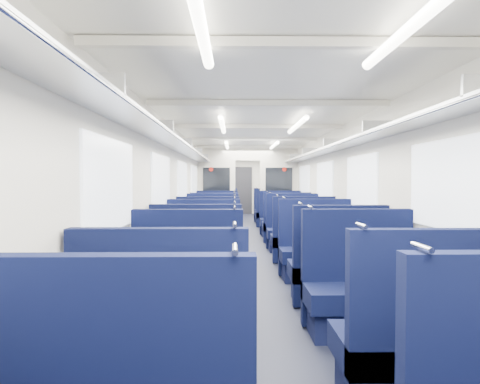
{
  "coord_description": "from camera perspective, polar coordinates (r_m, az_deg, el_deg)",
  "views": [
    {
      "loc": [
        -0.37,
        -8.57,
        1.46
      ],
      "look_at": [
        -0.21,
        3.07,
        1.11
      ],
      "focal_mm": 30.76,
      "sensor_mm": 36.0,
      "label": 1
    }
  ],
  "objects": [
    {
      "name": "floor",
      "position": [
        8.7,
        1.71,
        -7.95
      ],
      "size": [
        2.8,
        18.0,
        0.01
      ],
      "primitive_type": "cube",
      "color": "black",
      "rests_on": "ground"
    },
    {
      "name": "ceiling",
      "position": [
        8.62,
        1.72,
        7.64
      ],
      "size": [
        2.8,
        18.0,
        0.01
      ],
      "primitive_type": "cube",
      "color": "white",
      "rests_on": "wall_left"
    },
    {
      "name": "wall_left",
      "position": [
        8.63,
        -7.61,
        -0.2
      ],
      "size": [
        0.02,
        18.0,
        2.35
      ],
      "primitive_type": "cube",
      "color": "beige",
      "rests_on": "floor"
    },
    {
      "name": "dado_left",
      "position": [
        8.7,
        -7.49,
        -5.64
      ],
      "size": [
        0.03,
        17.9,
        0.7
      ],
      "primitive_type": "cube",
      "color": "black",
      "rests_on": "floor"
    },
    {
      "name": "wall_right",
      "position": [
        8.75,
        10.91,
        -0.19
      ],
      "size": [
        0.02,
        18.0,
        2.35
      ],
      "primitive_type": "cube",
      "color": "beige",
      "rests_on": "floor"
    },
    {
      "name": "dado_right",
      "position": [
        8.81,
        10.78,
        -5.55
      ],
      "size": [
        0.03,
        17.9,
        0.7
      ],
      "primitive_type": "cube",
      "color": "black",
      "rests_on": "floor"
    },
    {
      "name": "wall_far",
      "position": [
        17.57,
        0.43,
        0.79
      ],
      "size": [
        2.8,
        0.02,
        2.35
      ],
      "primitive_type": "cube",
      "color": "beige",
      "rests_on": "floor"
    },
    {
      "name": "luggage_rack_left",
      "position": [
        8.62,
        -6.39,
        5.11
      ],
      "size": [
        0.36,
        17.4,
        0.18
      ],
      "color": "#B2B5BA",
      "rests_on": "wall_left"
    },
    {
      "name": "luggage_rack_right",
      "position": [
        8.73,
        9.73,
        5.06
      ],
      "size": [
        0.36,
        17.4,
        0.18
      ],
      "color": "#B2B5BA",
      "rests_on": "wall_right"
    },
    {
      "name": "windows",
      "position": [
        8.12,
        1.86,
        1.43
      ],
      "size": [
        2.78,
        15.6,
        0.75
      ],
      "color": "white",
      "rests_on": "wall_left"
    },
    {
      "name": "ceiling_fittings",
      "position": [
        8.35,
        1.8,
        7.41
      ],
      "size": [
        2.7,
        16.06,
        0.11
      ],
      "color": "silver",
      "rests_on": "ceiling"
    },
    {
      "name": "end_door",
      "position": [
        17.52,
        0.44,
        0.21
      ],
      "size": [
        0.75,
        0.06,
        2.0
      ],
      "primitive_type": "cube",
      "color": "black",
      "rests_on": "floor"
    },
    {
      "name": "bulkhead",
      "position": [
        11.55,
        1.07,
        0.58
      ],
      "size": [
        2.8,
        0.1,
        2.35
      ],
      "color": "silver",
      "rests_on": "floor"
    },
    {
      "name": "seat_4",
      "position": [
        2.85,
        -10.61,
        -20.77
      ],
      "size": [
        1.08,
        0.6,
        1.21
      ],
      "color": "#0B1134",
      "rests_on": "floor"
    },
    {
      "name": "seat_5",
      "position": [
        3.01,
        24.34,
        -19.66
      ],
      "size": [
        1.08,
        0.6,
        1.21
      ],
      "color": "#0B1134",
      "rests_on": "floor"
    },
    {
      "name": "seat_6",
      "position": [
        4.03,
        -7.48,
        -14.0
      ],
      "size": [
        1.08,
        0.6,
        1.21
      ],
      "color": "#0B1134",
      "rests_on": "floor"
    },
    {
      "name": "seat_7",
      "position": [
        4.19,
        16.4,
        -13.43
      ],
      "size": [
        1.08,
        0.6,
        1.21
      ],
      "color": "#0B1134",
      "rests_on": "floor"
    },
    {
      "name": "seat_8",
      "position": [
        5.12,
        -5.98,
        -10.59
      ],
      "size": [
        1.08,
        0.6,
        1.21
      ],
      "color": "#0B1134",
      "rests_on": "floor"
    },
    {
      "name": "seat_9",
      "position": [
        5.05,
        13.27,
        -10.8
      ],
      "size": [
        1.08,
        0.6,
        1.21
      ],
      "color": "#0B1134",
      "rests_on": "floor"
    },
    {
      "name": "seat_10",
      "position": [
        6.05,
        -5.15,
        -8.67
      ],
      "size": [
        1.08,
        0.6,
        1.21
      ],
      "color": "#0B1134",
      "rests_on": "floor"
    },
    {
      "name": "seat_11",
      "position": [
        6.21,
        10.53,
        -8.43
      ],
      "size": [
        1.08,
        0.6,
        1.21
      ],
      "color": "#0B1134",
      "rests_on": "floor"
    },
    {
      "name": "seat_12",
      "position": [
        7.28,
        -4.4,
        -6.9
      ],
      "size": [
        1.08,
        0.6,
        1.21
      ],
      "color": "#0B1134",
      "rests_on": "floor"
    },
    {
      "name": "seat_13",
      "position": [
        7.42,
        8.63,
        -6.76
      ],
      "size": [
        1.08,
        0.6,
        1.21
      ],
      "color": "#0B1134",
      "rests_on": "floor"
    },
    {
      "name": "seat_14",
      "position": [
        8.52,
        -3.86,
        -5.64
      ],
      "size": [
        1.08,
        0.6,
        1.21
      ],
      "color": "#0B1134",
      "rests_on": "floor"
    },
    {
      "name": "seat_15",
      "position": [
        8.55,
        7.35,
        -5.62
      ],
      "size": [
        1.08,
        0.6,
        1.21
      ],
      "color": "#0B1134",
      "rests_on": "floor"
    },
    {
      "name": "seat_16",
      "position": [
        9.47,
        -3.55,
        -4.9
      ],
      "size": [
        1.08,
        0.6,
        1.21
      ],
      "color": "#0B1134",
      "rests_on": "floor"
    },
    {
      "name": "seat_17",
      "position": [
        9.65,
        6.41,
        -4.78
      ],
      "size": [
        1.08,
        0.6,
        1.21
      ],
      "color": "#0B1134",
      "rests_on": "floor"
    },
    {
      "name": "seat_18",
      "position": [
        10.69,
        -3.23,
        -4.14
      ],
      "size": [
        1.08,
        0.6,
        1.21
      ],
      "color": "#0B1134",
      "rests_on": "floor"
    },
    {
      "name": "seat_19",
      "position": [
        10.73,
        5.67,
        -4.12
      ],
      "size": [
        1.08,
        0.6,
        1.21
      ],
      "color": "#0B1134",
      "rests_on": "floor"
    },
    {
      "name": "seat_20",
      "position": [
        12.68,
        -2.85,
        -3.22
      ],
      "size": [
        1.08,
        0.6,
        1.21
      ],
      "color": "#0B1134",
      "rests_on": "floor"
    },
    {
      "name": "seat_21",
      "position": [
        12.72,
        4.66,
        -3.2
      ],
      "size": [
        1.08,
        0.6,
        1.21
      ],
      "color": "#0B1134",
      "rests_on": "floor"
    },
    {
      "name": "seat_22",
      "position": [
        13.86,
        -2.67,
        -2.79
      ],
      "size": [
        1.08,
        0.6,
        1.21
      ],
      "color": "#0B1134",
      "rests_on": "floor"
    },
    {
      "name": "seat_23",
      "position": [
        13.92,
        4.18,
        -2.78
      ],
      "size": [
        1.08,
        0.6,
        1.21
      ],
      "color": "#0B1134",
      "rests_on": "floor"
    }
  ]
}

